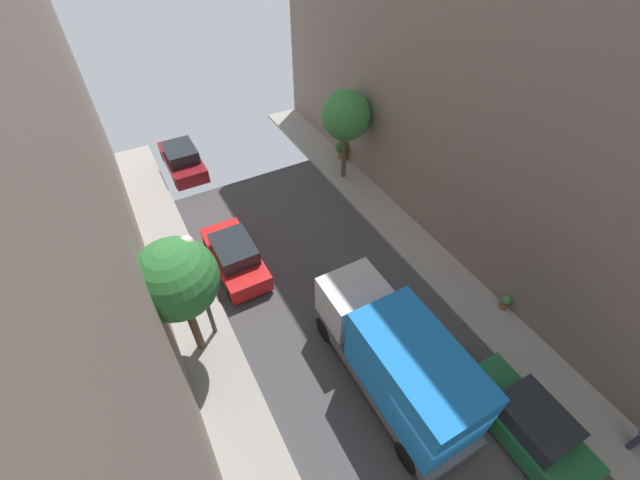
# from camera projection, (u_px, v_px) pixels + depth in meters

# --- Properties ---
(ground) EXTENTS (32.00, 32.00, 0.00)m
(ground) POSITION_uv_depth(u_px,v_px,m) (433.00, 448.00, 12.53)
(ground) COLOR #423F42
(sidewalk_right) EXTENTS (2.00, 44.00, 0.15)m
(sidewalk_right) POSITION_uv_depth(u_px,v_px,m) (545.00, 374.00, 14.19)
(sidewalk_right) COLOR gray
(sidewalk_right) RESTS_ON ground
(parked_car_left_2) EXTENTS (1.78, 4.20, 1.57)m
(parked_car_left_2) POSITION_uv_depth(u_px,v_px,m) (235.00, 256.00, 17.38)
(parked_car_left_2) COLOR red
(parked_car_left_2) RESTS_ON ground
(parked_car_left_3) EXTENTS (1.78, 4.20, 1.57)m
(parked_car_left_3) POSITION_uv_depth(u_px,v_px,m) (182.00, 160.00, 22.68)
(parked_car_left_3) COLOR maroon
(parked_car_left_3) RESTS_ON ground
(parked_car_right_2) EXTENTS (1.78, 4.20, 1.57)m
(parked_car_right_2) POSITION_uv_depth(u_px,v_px,m) (527.00, 423.00, 12.36)
(parked_car_right_2) COLOR #1E6638
(parked_car_right_2) RESTS_ON ground
(delivery_truck) EXTENTS (2.26, 6.60, 3.38)m
(delivery_truck) POSITION_uv_depth(u_px,v_px,m) (396.00, 359.00, 12.72)
(delivery_truck) COLOR #4C4C51
(delivery_truck) RESTS_ON ground
(street_tree_0) EXTENTS (2.62, 2.62, 5.12)m
(street_tree_0) POSITION_uv_depth(u_px,v_px,m) (176.00, 280.00, 12.26)
(street_tree_0) COLOR brown
(street_tree_0) RESTS_ON sidewalk_left
(street_tree_1) EXTENTS (2.48, 2.48, 4.84)m
(street_tree_1) POSITION_uv_depth(u_px,v_px,m) (346.00, 116.00, 20.07)
(street_tree_1) COLOR brown
(street_tree_1) RESTS_ON sidewalk_right
(potted_plant_2) EXTENTS (0.73, 0.73, 1.06)m
(potted_plant_2) POSITION_uv_depth(u_px,v_px,m) (342.00, 149.00, 23.41)
(potted_plant_2) COLOR brown
(potted_plant_2) RESTS_ON sidewalk_right
(potted_plant_3) EXTENTS (0.38, 0.38, 0.67)m
(potted_plant_3) POSITION_uv_depth(u_px,v_px,m) (505.00, 302.00, 15.89)
(potted_plant_3) COLOR brown
(potted_plant_3) RESTS_ON sidewalk_right
(lamp_post) EXTENTS (0.44, 0.44, 4.97)m
(lamp_post) POSITION_uv_depth(u_px,v_px,m) (197.00, 274.00, 13.04)
(lamp_post) COLOR #333338
(lamp_post) RESTS_ON sidewalk_left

